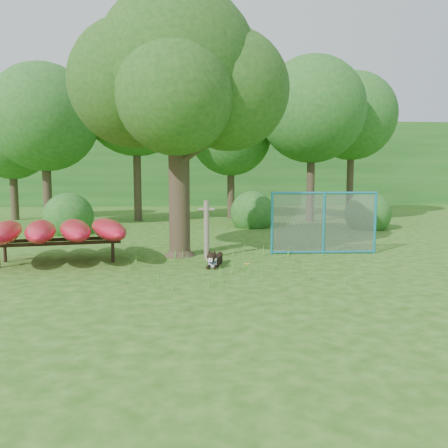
{
  "coord_description": "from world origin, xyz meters",
  "views": [
    {
      "loc": [
        -0.61,
        -8.8,
        2.1
      ],
      "look_at": [
        0.2,
        1.2,
        1.0
      ],
      "focal_mm": 35.0,
      "sensor_mm": 36.0,
      "label": 1
    }
  ],
  "objects": [
    {
      "name": "shrub_mid",
      "position": [
        2.0,
        9.0,
        0.0
      ],
      "size": [
        1.8,
        1.8,
        1.8
      ],
      "primitive_type": "sphere",
      "color": "#1F5B1D",
      "rests_on": "ground"
    },
    {
      "name": "oak_tree",
      "position": [
        -0.88,
        2.75,
        4.58
      ],
      "size": [
        5.64,
        5.02,
        6.87
      ],
      "rotation": [
        0.0,
        0.0,
        -0.44
      ],
      "color": "#352A1D",
      "rests_on": "ground"
    },
    {
      "name": "fence_section",
      "position": [
        3.03,
        2.66,
        0.85
      ],
      "size": [
        2.89,
        0.19,
        2.82
      ],
      "rotation": [
        0.0,
        0.0,
        -0.04
      ],
      "color": "teal",
      "rests_on": "ground"
    },
    {
      "name": "kayak_rack",
      "position": [
        -3.79,
        2.04,
        0.78
      ],
      "size": [
        3.85,
        3.43,
        1.02
      ],
      "rotation": [
        0.0,
        0.0,
        0.18
      ],
      "color": "black",
      "rests_on": "ground"
    },
    {
      "name": "shrub_left",
      "position": [
        -5.0,
        7.5,
        0.0
      ],
      "size": [
        1.8,
        1.8,
        1.8
      ],
      "primitive_type": "sphere",
      "color": "#1F5B1D",
      "rests_on": "ground"
    },
    {
      "name": "shrub_right",
      "position": [
        6.5,
        8.0,
        0.0
      ],
      "size": [
        1.8,
        1.8,
        1.8
      ],
      "primitive_type": "sphere",
      "color": "#1F5B1D",
      "rests_on": "ground"
    },
    {
      "name": "bg_tree_f",
      "position": [
        -9.0,
        13.0,
        3.73
      ],
      "size": [
        3.6,
        3.6,
        5.55
      ],
      "color": "#352A1D",
      "rests_on": "ground"
    },
    {
      "name": "bg_tree_c",
      "position": [
        1.5,
        13.0,
        4.11
      ],
      "size": [
        4.0,
        4.0,
        6.12
      ],
      "color": "#352A1D",
      "rests_on": "ground"
    },
    {
      "name": "wooded_hillside",
      "position": [
        0.0,
        28.0,
        3.0
      ],
      "size": [
        80.0,
        12.0,
        6.0
      ],
      "primitive_type": "cube",
      "color": "#1F5B1D",
      "rests_on": "ground"
    },
    {
      "name": "bg_tree_b",
      "position": [
        -3.0,
        12.0,
        5.61
      ],
      "size": [
        5.2,
        5.2,
        8.22
      ],
      "color": "#352A1D",
      "rests_on": "ground"
    },
    {
      "name": "ground",
      "position": [
        0.0,
        0.0,
        0.0
      ],
      "size": [
        80.0,
        80.0,
        0.0
      ],
      "primitive_type": "plane",
      "color": "#245110",
      "rests_on": "ground"
    },
    {
      "name": "bg_tree_a",
      "position": [
        -6.5,
        10.0,
        4.48
      ],
      "size": [
        4.4,
        4.4,
        6.7
      ],
      "color": "#352A1D",
      "rests_on": "ground"
    },
    {
      "name": "bg_tree_e",
      "position": [
        8.0,
        14.0,
        5.23
      ],
      "size": [
        4.6,
        4.6,
        7.55
      ],
      "color": "#352A1D",
      "rests_on": "ground"
    },
    {
      "name": "wildflower_clump",
      "position": [
        0.64,
        0.5,
        0.18
      ],
      "size": [
        0.1,
        0.11,
        0.22
      ],
      "rotation": [
        0.0,
        0.0,
        -0.37
      ],
      "color": "#4C8F2E",
      "rests_on": "ground"
    },
    {
      "name": "husky_dog",
      "position": [
        -0.03,
        1.22,
        0.16
      ],
      "size": [
        0.44,
        0.97,
        0.45
      ],
      "rotation": [
        0.0,
        0.0,
        -0.26
      ],
      "color": "black",
      "rests_on": "ground"
    },
    {
      "name": "wooden_post",
      "position": [
        -0.16,
        2.27,
        0.79
      ],
      "size": [
        0.4,
        0.15,
        1.49
      ],
      "rotation": [
        0.0,
        0.0,
        -0.06
      ],
      "color": "#6F6453",
      "rests_on": "ground"
    },
    {
      "name": "bg_tree_d",
      "position": [
        5.0,
        11.0,
        5.08
      ],
      "size": [
        4.8,
        4.8,
        7.5
      ],
      "color": "#352A1D",
      "rests_on": "ground"
    }
  ]
}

